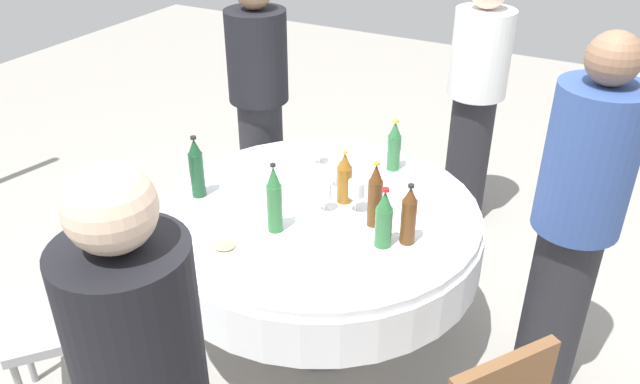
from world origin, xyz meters
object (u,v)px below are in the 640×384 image
(bottle_green_inner, at_px, (274,200))
(dining_table, at_px, (320,234))
(bottle_brown_outer, at_px, (409,216))
(person_south, at_px, (574,225))
(bottle_green_west, at_px, (384,220))
(person_far, at_px, (260,108))
(plate_north, at_px, (422,181))
(bottle_green_south, at_px, (394,147))
(person_inner, at_px, (475,102))
(chair_near, at_px, (72,303))
(bottle_brown_far, at_px, (375,196))
(wine_glass_mid, at_px, (324,192))
(wine_glass_west, at_px, (336,166))
(bottle_amber_near, at_px, (345,178))
(plate_left, at_px, (224,248))
(wine_glass_outer, at_px, (319,147))
(wine_glass_near, at_px, (357,190))
(bottle_dark_green_mid, at_px, (197,169))

(bottle_green_inner, bearing_deg, dining_table, 72.00)
(bottle_brown_outer, xyz_separation_m, person_south, (0.61, 0.25, -0.00))
(bottle_green_west, bearing_deg, person_far, 143.82)
(bottle_green_inner, height_order, plate_north, bottle_green_inner)
(bottle_brown_outer, bearing_deg, plate_north, 103.27)
(bottle_green_inner, relative_size, bottle_green_south, 1.19)
(person_inner, distance_m, chair_near, 2.48)
(bottle_brown_far, relative_size, person_inner, 0.20)
(bottle_green_south, relative_size, wine_glass_mid, 1.91)
(person_far, distance_m, chair_near, 1.56)
(wine_glass_west, relative_size, chair_near, 0.18)
(wine_glass_mid, distance_m, person_south, 1.04)
(bottle_green_west, xyz_separation_m, bottle_amber_near, (-0.30, 0.24, -0.01))
(bottle_brown_outer, height_order, wine_glass_mid, bottle_brown_outer)
(plate_north, bearing_deg, plate_left, -119.32)
(dining_table, distance_m, bottle_green_inner, 0.40)
(wine_glass_mid, distance_m, wine_glass_west, 0.23)
(wine_glass_outer, bearing_deg, person_south, -8.85)
(bottle_green_south, distance_m, wine_glass_near, 0.46)
(bottle_brown_outer, bearing_deg, wine_glass_outer, 145.56)
(wine_glass_near, bearing_deg, bottle_green_inner, -129.04)
(bottle_green_south, distance_m, plate_left, 1.04)
(person_inner, bearing_deg, wine_glass_outer, -104.41)
(wine_glass_near, bearing_deg, plate_north, 66.91)
(bottle_green_inner, bearing_deg, person_inner, 76.84)
(bottle_amber_near, xyz_separation_m, wine_glass_outer, (-0.28, 0.28, -0.02))
(dining_table, relative_size, bottle_green_south, 5.51)
(bottle_brown_outer, relative_size, bottle_green_west, 1.02)
(bottle_brown_far, distance_m, person_south, 0.81)
(bottle_brown_far, distance_m, bottle_amber_near, 0.23)
(plate_left, bearing_deg, bottle_amber_near, 65.84)
(person_south, bearing_deg, bottle_brown_outer, -77.01)
(wine_glass_mid, bearing_deg, bottle_dark_green_mid, -165.44)
(wine_glass_outer, height_order, wine_glass_mid, wine_glass_mid)
(wine_glass_west, bearing_deg, plate_left, -103.66)
(dining_table, relative_size, person_inner, 0.95)
(bottle_brown_far, xyz_separation_m, wine_glass_near, (-0.11, 0.06, -0.03))
(plate_left, height_order, person_far, person_far)
(wine_glass_near, bearing_deg, bottle_brown_far, -27.42)
(bottle_green_west, xyz_separation_m, person_south, (0.69, 0.32, -0.00))
(bottle_green_inner, distance_m, person_inner, 1.69)
(dining_table, xyz_separation_m, bottle_brown_outer, (0.45, -0.07, 0.27))
(person_south, bearing_deg, wine_glass_mid, -88.74)
(wine_glass_near, bearing_deg, bottle_green_south, 91.35)
(bottle_brown_far, bearing_deg, bottle_green_west, -53.07)
(bottle_green_inner, distance_m, bottle_brown_far, 0.43)
(bottle_dark_green_mid, relative_size, wine_glass_west, 1.94)
(bottle_brown_far, bearing_deg, chair_near, -140.17)
(dining_table, relative_size, bottle_brown_far, 4.83)
(bottle_brown_far, height_order, person_inner, person_inner)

